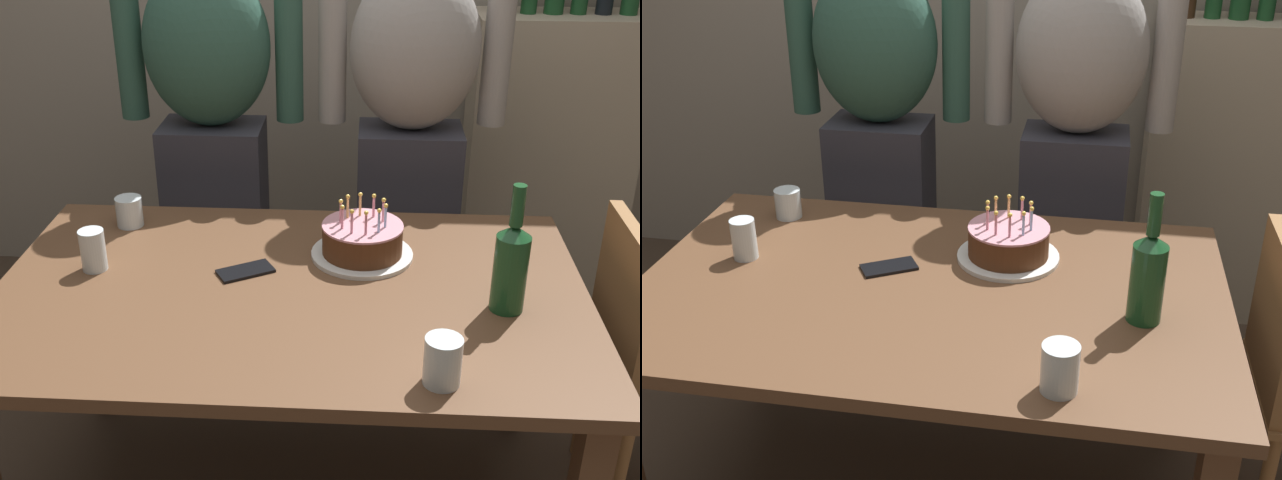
{
  "view_description": "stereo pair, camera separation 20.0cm",
  "coord_description": "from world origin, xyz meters",
  "views": [
    {
      "loc": [
        0.18,
        -1.72,
        1.73
      ],
      "look_at": [
        0.07,
        0.07,
        0.84
      ],
      "focal_mm": 43.97,
      "sensor_mm": 36.0,
      "label": 1
    },
    {
      "loc": [
        0.38,
        -1.69,
        1.73
      ],
      "look_at": [
        0.07,
        0.07,
        0.84
      ],
      "focal_mm": 43.97,
      "sensor_mm": 36.0,
      "label": 2
    }
  ],
  "objects": [
    {
      "name": "wine_bottle",
      "position": [
        0.53,
        -0.07,
        0.86
      ],
      "size": [
        0.08,
        0.08,
        0.32
      ],
      "color": "#194723",
      "rests_on": "dining_table"
    },
    {
      "name": "water_glass_near",
      "position": [
        -0.52,
        0.07,
        0.8
      ],
      "size": [
        0.07,
        0.07,
        0.11
      ],
      "primitive_type": "cylinder",
      "color": "silver",
      "rests_on": "dining_table"
    },
    {
      "name": "person_man_bearded",
      "position": [
        -0.33,
        0.75,
        0.87
      ],
      "size": [
        0.61,
        0.27,
        1.66
      ],
      "rotation": [
        0.0,
        0.0,
        3.14
      ],
      "color": "#33333D",
      "rests_on": "ground_plane"
    },
    {
      "name": "birthday_cake",
      "position": [
        0.18,
        0.18,
        0.79
      ],
      "size": [
        0.28,
        0.28,
        0.16
      ],
      "color": "white",
      "rests_on": "dining_table"
    },
    {
      "name": "cell_phone",
      "position": [
        -0.12,
        0.07,
        0.74
      ],
      "size": [
        0.16,
        0.13,
        0.01
      ],
      "primitive_type": "cube",
      "rotation": [
        0.0,
        0.0,
        0.53
      ],
      "color": "black",
      "rests_on": "dining_table"
    },
    {
      "name": "shelf_cabinet",
      "position": [
        0.91,
        1.33,
        0.61
      ],
      "size": [
        0.65,
        0.3,
        1.49
      ],
      "color": "tan",
      "rests_on": "ground_plane"
    },
    {
      "name": "person_woman_cardigan",
      "position": [
        0.33,
        0.75,
        0.87
      ],
      "size": [
        0.61,
        0.27,
        1.66
      ],
      "rotation": [
        0.0,
        0.0,
        3.14
      ],
      "color": "#33333D",
      "rests_on": "ground_plane"
    },
    {
      "name": "water_glass_side",
      "position": [
        -0.51,
        0.34,
        0.78
      ],
      "size": [
        0.08,
        0.08,
        0.09
      ],
      "primitive_type": "cylinder",
      "color": "silver",
      "rests_on": "dining_table"
    },
    {
      "name": "water_glass_far",
      "position": [
        0.35,
        -0.38,
        0.79
      ],
      "size": [
        0.08,
        0.08,
        0.11
      ],
      "primitive_type": "cylinder",
      "color": "silver",
      "rests_on": "dining_table"
    },
    {
      "name": "dining_table",
      "position": [
        0.0,
        0.0,
        0.64
      ],
      "size": [
        1.5,
        0.96,
        0.74
      ],
      "color": "brown",
      "rests_on": "ground_plane"
    }
  ]
}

